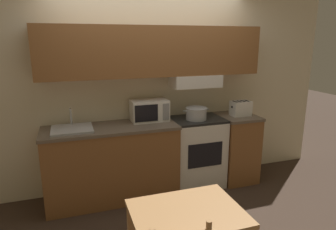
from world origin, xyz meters
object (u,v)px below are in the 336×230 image
object	(u,v)px
sink_basin	(72,129)
dining_table	(187,228)
cooking_pot	(196,113)
toaster	(241,108)
microwave	(149,110)
stove_range	(197,152)

from	to	relation	value
sink_basin	dining_table	world-z (taller)	sink_basin
cooking_pot	sink_basin	distance (m)	1.53
toaster	dining_table	world-z (taller)	toaster
cooking_pot	microwave	world-z (taller)	microwave
cooking_pot	sink_basin	world-z (taller)	sink_basin
cooking_pot	dining_table	distance (m)	1.86
stove_range	cooking_pot	bearing A→B (deg)	-131.78
stove_range	microwave	world-z (taller)	microwave
stove_range	dining_table	bearing A→B (deg)	-116.10
stove_range	toaster	distance (m)	0.83
cooking_pot	dining_table	size ratio (longest dim) A/B	0.44
stove_range	toaster	bearing A→B (deg)	-4.18
sink_basin	dining_table	distance (m)	1.86
cooking_pot	toaster	xyz separation A→B (m)	(0.65, -0.00, 0.02)
sink_basin	dining_table	xyz separation A→B (m)	(0.75, -1.66, -0.36)
cooking_pot	microwave	xyz separation A→B (m)	(-0.58, 0.14, 0.05)
toaster	sink_basin	world-z (taller)	sink_basin
toaster	sink_basin	xyz separation A→B (m)	(-2.18, 0.03, -0.08)
cooking_pot	stove_range	bearing A→B (deg)	48.22
microwave	sink_basin	xyz separation A→B (m)	(-0.95, -0.12, -0.12)
stove_range	toaster	size ratio (longest dim) A/B	3.43
stove_range	microwave	size ratio (longest dim) A/B	2.01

